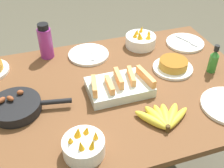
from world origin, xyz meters
TOP-DOWN VIEW (x-y plane):
  - dining_table at (0.00, 0.00)m, footprint 1.50×1.00m
  - banana_bunch at (0.15, -0.29)m, footprint 0.26×0.18m
  - melon_tray at (0.03, -0.03)m, footprint 0.32×0.21m
  - skillet at (-0.47, -0.02)m, footprint 0.38×0.24m
  - frittata_plate_center at (0.38, 0.06)m, footprint 0.22×0.22m
  - empty_plate_near_front at (-0.04, 0.34)m, footprint 0.24×0.24m
  - empty_plate_far_right at (0.59, 0.29)m, footprint 0.24×0.24m
  - fruit_bowl_mango at (0.31, 0.36)m, footprint 0.19×0.19m
  - fruit_bowl_citrus at (-0.23, -0.35)m, footprint 0.17×0.17m
  - water_bottle at (-0.27, 0.41)m, footprint 0.08×0.08m
  - hot_sauce_bottle at (0.58, -0.02)m, footprint 0.05×0.05m

SIDE VIEW (x-z plane):
  - dining_table at x=0.00m, z-range 0.28..1.03m
  - empty_plate_near_front at x=-0.04m, z-range 0.75..0.77m
  - empty_plate_far_right at x=0.59m, z-range 0.75..0.77m
  - banana_bunch at x=0.15m, z-range 0.75..0.79m
  - frittata_plate_center at x=0.38m, z-range 0.75..0.81m
  - skillet at x=-0.47m, z-range 0.74..0.82m
  - melon_tray at x=0.03m, z-range 0.74..0.84m
  - fruit_bowl_mango at x=0.31m, z-range 0.73..0.85m
  - fruit_bowl_citrus at x=-0.23m, z-range 0.73..0.86m
  - hot_sauce_bottle at x=0.58m, z-range 0.74..0.91m
  - water_bottle at x=-0.27m, z-range 0.75..0.96m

